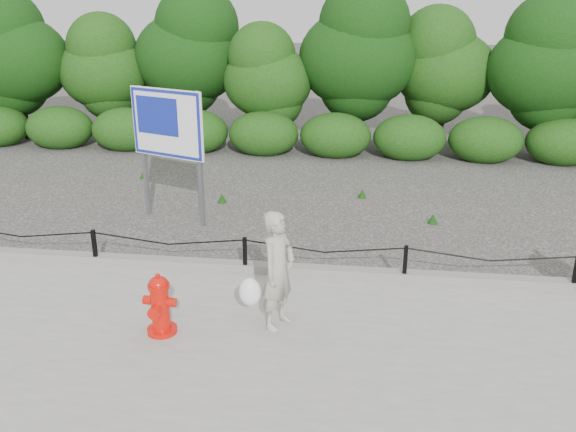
% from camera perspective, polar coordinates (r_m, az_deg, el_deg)
% --- Properties ---
extents(ground, '(90.00, 90.00, 0.00)m').
position_cam_1_polar(ground, '(9.85, -3.99, -5.69)').
color(ground, '#2D2B28').
rests_on(ground, ground).
extents(sidewalk, '(14.00, 4.00, 0.08)m').
position_cam_1_polar(sidewalk, '(8.12, -6.76, -11.61)').
color(sidewalk, gray).
rests_on(sidewalk, ground).
extents(curb, '(14.00, 0.22, 0.14)m').
position_cam_1_polar(curb, '(9.82, -3.95, -4.78)').
color(curb, slate).
rests_on(curb, sidewalk).
extents(chain_barrier, '(10.06, 0.06, 0.60)m').
position_cam_1_polar(chain_barrier, '(9.65, -4.05, -3.26)').
color(chain_barrier, black).
rests_on(chain_barrier, sidewalk).
extents(treeline, '(20.46, 3.58, 4.52)m').
position_cam_1_polar(treeline, '(17.77, 2.89, 14.52)').
color(treeline, black).
rests_on(treeline, ground).
extents(fire_hydrant, '(0.44, 0.45, 0.84)m').
position_cam_1_polar(fire_hydrant, '(8.16, -11.90, -8.18)').
color(fire_hydrant, red).
rests_on(fire_hydrant, sidewalk).
extents(pedestrian, '(0.80, 0.70, 1.62)m').
position_cam_1_polar(pedestrian, '(7.98, -1.10, -5.24)').
color(pedestrian, '#A59D8D').
rests_on(pedestrian, sidewalk).
extents(advertising_sign, '(1.54, 0.67, 2.61)m').
position_cam_1_polar(advertising_sign, '(11.87, -11.22, 7.95)').
color(advertising_sign, slate).
rests_on(advertising_sign, ground).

